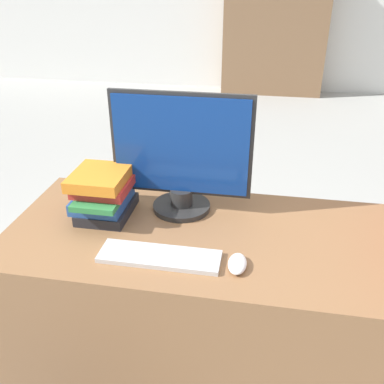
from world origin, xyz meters
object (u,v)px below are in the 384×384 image
(monitor, at_px, (181,155))
(mouse, at_px, (237,264))
(keyboard, at_px, (160,256))
(book_stack, at_px, (103,193))

(monitor, height_order, mouse, monitor)
(keyboard, xyz_separation_m, book_stack, (-0.27, 0.24, 0.08))
(mouse, relative_size, book_stack, 0.40)
(keyboard, bearing_deg, mouse, -0.46)
(monitor, bearing_deg, mouse, -53.76)
(keyboard, bearing_deg, book_stack, 138.72)
(keyboard, distance_m, book_stack, 0.37)
(mouse, xyz_separation_m, book_stack, (-0.52, 0.24, 0.07))
(monitor, distance_m, book_stack, 0.32)
(monitor, bearing_deg, keyboard, -91.02)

